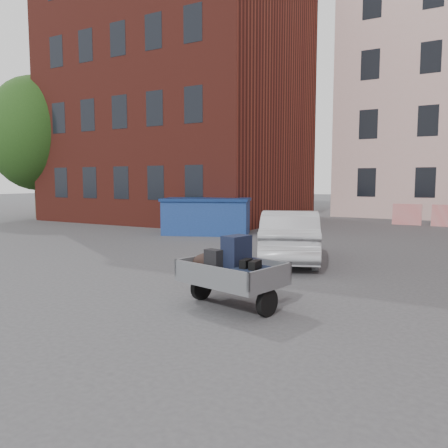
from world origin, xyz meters
The scene contains 8 objects.
ground centered at (0.00, 0.00, 0.00)m, with size 120.00×120.00×0.00m, color #38383A.
building_brick centered at (-9.00, 13.00, 7.00)m, with size 12.00×10.00×14.00m, color #591E16.
far_building centered at (-20.00, 22.00, 4.00)m, with size 6.00×6.00×8.00m, color maroon.
tree centered at (-16.00, 9.00, 5.17)m, with size 5.28×5.28×8.30m.
barriers centered at (4.20, 15.00, 0.50)m, with size 4.70×0.18×1.00m.
trailer centered at (1.65, -1.07, 0.61)m, with size 1.81×1.94×1.20m.
dumpster centered at (-3.94, 7.27, 0.71)m, with size 3.77×2.83×1.41m.
silver_car centered at (0.96, 3.46, 0.66)m, with size 1.40×4.01×1.32m, color #A8AAAF.
Camera 1 is at (4.98, -7.30, 2.09)m, focal length 35.00 mm.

